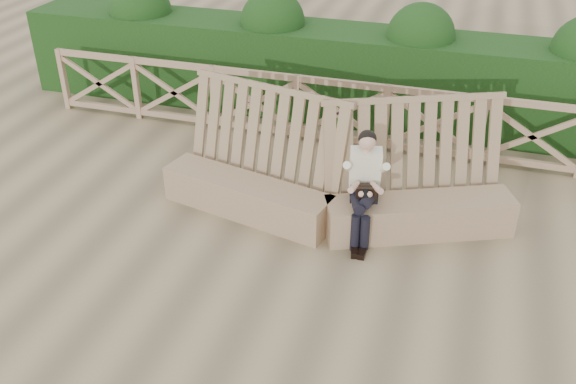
# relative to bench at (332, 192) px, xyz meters

# --- Properties ---
(ground) EXTENTS (60.00, 60.00, 0.00)m
(ground) POSITION_rel_bench_xyz_m (-0.40, -1.35, -0.41)
(ground) COLOR brown
(ground) RESTS_ON ground
(bench) EXTENTS (4.61, 1.64, 1.62)m
(bench) POSITION_rel_bench_xyz_m (0.00, 0.00, 0.00)
(bench) COLOR #89714E
(bench) RESTS_ON ground
(woman) EXTENTS (0.45, 0.85, 1.40)m
(woman) POSITION_rel_bench_xyz_m (0.45, -0.25, 0.36)
(woman) COLOR black
(woman) RESTS_ON ground
(guardrail) EXTENTS (10.10, 0.09, 1.10)m
(guardrail) POSITION_rel_bench_xyz_m (-0.40, 2.15, 0.14)
(guardrail) COLOR #8D6E52
(guardrail) RESTS_ON ground
(hedge) EXTENTS (12.00, 1.20, 1.50)m
(hedge) POSITION_rel_bench_xyz_m (-0.40, 3.35, 0.34)
(hedge) COLOR black
(hedge) RESTS_ON ground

